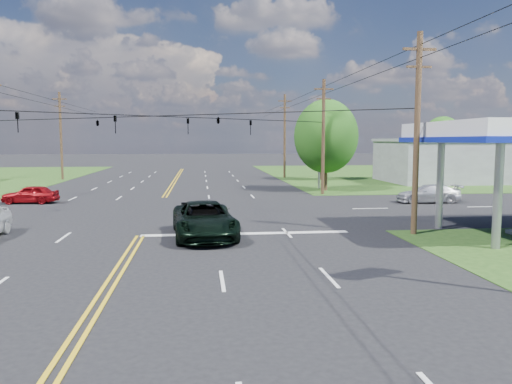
{
  "coord_description": "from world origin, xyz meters",
  "views": [
    {
      "loc": [
        2.84,
        -19.62,
        4.49
      ],
      "look_at": [
        5.71,
        6.0,
        1.83
      ],
      "focal_mm": 35.0,
      "sensor_mm": 36.0,
      "label": 1
    }
  ],
  "objects": [
    {
      "name": "tree_right_b",
      "position": [
        16.5,
        36.0,
        4.22
      ],
      "size": [
        4.94,
        4.94,
        7.09
      ],
      "color": "#3C2519",
      "rests_on": "ground"
    },
    {
      "name": "power_lines",
      "position": [
        0.0,
        10.0,
        8.6
      ],
      "size": [
        26.04,
        100.0,
        0.64
      ],
      "color": "black",
      "rests_on": "ground"
    },
    {
      "name": "pole_left_far",
      "position": [
        -13.0,
        40.0,
        5.17
      ],
      "size": [
        1.6,
        0.28,
        10.0
      ],
      "color": "#3C2519",
      "rests_on": "ground"
    },
    {
      "name": "pole_se",
      "position": [
        13.0,
        3.0,
        4.92
      ],
      "size": [
        1.6,
        0.28,
        9.5
      ],
      "color": "#3C2519",
      "rests_on": "ground"
    },
    {
      "name": "span_wire_signals",
      "position": [
        0.0,
        12.0,
        6.0
      ],
      "size": [
        26.0,
        18.0,
        1.13
      ],
      "color": "black",
      "rests_on": "ground"
    },
    {
      "name": "stop_bar",
      "position": [
        5.0,
        4.0,
        0.0
      ],
      "size": [
        10.0,
        0.5,
        0.02
      ],
      "primitive_type": "cube",
      "color": "silver",
      "rests_on": "ground"
    },
    {
      "name": "pickup_dkgreen",
      "position": [
        3.0,
        3.37,
        0.83
      ],
      "size": [
        3.2,
        6.15,
        1.66
      ],
      "primitive_type": "imported",
      "rotation": [
        0.0,
        0.0,
        0.08
      ],
      "color": "black",
      "rests_on": "ground"
    },
    {
      "name": "sedan_red",
      "position": [
        -9.3,
        17.5,
        0.65
      ],
      "size": [
        3.92,
        1.76,
        1.31
      ],
      "primitive_type": "imported",
      "rotation": [
        0.0,
        0.0,
        -1.63
      ],
      "color": "maroon",
      "rests_on": "ground"
    },
    {
      "name": "pole_ne",
      "position": [
        13.0,
        21.0,
        4.92
      ],
      "size": [
        1.6,
        0.28,
        9.5
      ],
      "color": "#3C2519",
      "rests_on": "ground"
    },
    {
      "name": "pole_right_far",
      "position": [
        13.0,
        40.0,
        5.17
      ],
      "size": [
        1.6,
        0.28,
        10.0
      ],
      "color": "#3C2519",
      "rests_on": "ground"
    },
    {
      "name": "suv_black",
      "position": [
        3.0,
        3.5,
        0.71
      ],
      "size": [
        2.62,
        5.09,
        1.41
      ],
      "primitive_type": "imported",
      "rotation": [
        0.0,
        0.0,
        0.14
      ],
      "color": "black",
      "rests_on": "ground"
    },
    {
      "name": "ground",
      "position": [
        0.0,
        12.0,
        0.0
      ],
      "size": [
        280.0,
        280.0,
        0.0
      ],
      "primitive_type": "plane",
      "color": "black",
      "rests_on": "ground"
    },
    {
      "name": "tree_right_a",
      "position": [
        14.0,
        24.0,
        4.87
      ],
      "size": [
        5.7,
        5.7,
        8.18
      ],
      "color": "#3C2519",
      "rests_on": "ground"
    },
    {
      "name": "retail_ne",
      "position": [
        30.0,
        32.0,
        2.2
      ],
      "size": [
        14.0,
        10.0,
        4.4
      ],
      "primitive_type": "cube",
      "color": "slate",
      "rests_on": "ground"
    },
    {
      "name": "grass_ne",
      "position": [
        35.0,
        44.0,
        0.0
      ],
      "size": [
        46.0,
        48.0,
        0.03
      ],
      "primitive_type": "cube",
      "color": "#1F4114",
      "rests_on": "ground"
    },
    {
      "name": "sedan_far",
      "position": [
        19.26,
        14.69,
        0.66
      ],
      "size": [
        4.66,
        2.13,
        1.32
      ],
      "primitive_type": "imported",
      "rotation": [
        0.0,
        0.0,
        -1.63
      ],
      "color": "silver",
      "rests_on": "ground"
    },
    {
      "name": "polesign_ne",
      "position": [
        13.92,
        26.09,
        5.78
      ],
      "size": [
        2.07,
        0.74,
        7.52
      ],
      "color": "#A5A5AA",
      "rests_on": "ground"
    },
    {
      "name": "tree_far_r",
      "position": [
        34.0,
        42.0,
        4.54
      ],
      "size": [
        5.32,
        5.32,
        7.63
      ],
      "color": "#3C2519",
      "rests_on": "ground"
    }
  ]
}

